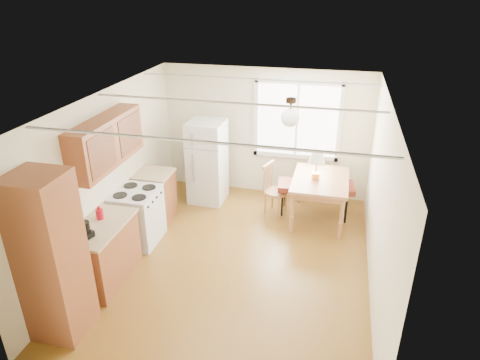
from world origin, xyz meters
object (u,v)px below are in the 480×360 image
(bench, at_px, (316,187))
(dining_table, at_px, (320,184))
(chair, at_px, (272,185))
(refrigerator, at_px, (207,162))

(bench, bearing_deg, dining_table, -68.13)
(dining_table, distance_m, chair, 0.88)
(chair, bearing_deg, bench, 24.21)
(bench, relative_size, chair, 1.48)
(refrigerator, xyz_separation_m, bench, (2.07, -0.13, -0.24))
(bench, bearing_deg, refrigerator, 169.74)
(chair, bearing_deg, dining_table, 14.00)
(refrigerator, bearing_deg, bench, -1.61)
(chair, bearing_deg, refrigerator, -170.23)
(dining_table, bearing_deg, refrigerator, 173.22)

